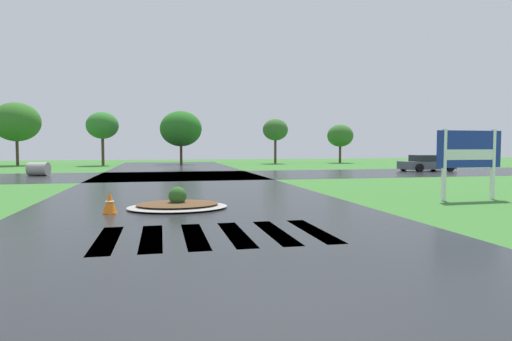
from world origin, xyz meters
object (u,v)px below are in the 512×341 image
estate_billboard (469,153)px  traffic_cone (110,203)px  median_island (178,205)px  car_white_sedan (426,164)px  drainage_pipe_stack (39,169)px

estate_billboard → traffic_cone: bearing=0.7°
estate_billboard → median_island: 10.43m
estate_billboard → car_white_sedan: size_ratio=0.62×
estate_billboard → median_island: size_ratio=0.86×
drainage_pipe_stack → traffic_cone: (6.39, -17.80, -0.13)m
car_white_sedan → drainage_pipe_stack: bearing=174.1°
drainage_pipe_stack → traffic_cone: 18.92m
drainage_pipe_stack → traffic_cone: drainage_pipe_stack is taller
estate_billboard → drainage_pipe_stack: bearing=-44.6°
median_island → drainage_pipe_stack: drainage_pipe_stack is taller
median_island → drainage_pipe_stack: bearing=115.8°
median_island → traffic_cone: median_island is taller
car_white_sedan → traffic_cone: car_white_sedan is taller
median_island → traffic_cone: size_ratio=4.86×
drainage_pipe_stack → traffic_cone: bearing=-70.3°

